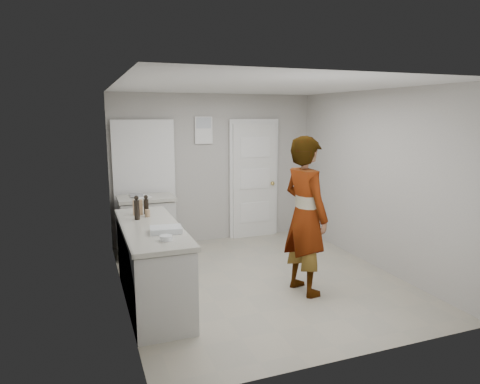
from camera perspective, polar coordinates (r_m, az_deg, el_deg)
name	(u,v)px	position (r m, az deg, el deg)	size (l,w,h in m)	color
ground	(261,279)	(5.81, 2.76, -11.55)	(4.00, 4.00, 0.00)	#A49D8A
room_shell	(206,182)	(7.26, -4.53, 1.29)	(4.00, 4.00, 4.00)	#A5A29C
main_counter	(152,267)	(5.10, -11.64, -9.79)	(0.64, 1.96, 0.93)	silver
side_counter	(147,228)	(6.78, -12.30, -4.72)	(0.84, 0.61, 0.93)	silver
person	(305,216)	(5.21, 8.70, -3.15)	(0.70, 0.46, 1.92)	silver
cake_mix_box	(138,207)	(5.47, -13.47, -2.00)	(0.12, 0.05, 0.19)	#9D764E
spice_jar	(148,213)	(5.35, -12.23, -2.78)	(0.06, 0.06, 0.09)	tan
oil_cruet_a	(146,205)	(5.50, -12.40, -1.68)	(0.06, 0.06, 0.24)	black
oil_cruet_b	(137,208)	(5.22, -13.60, -2.10)	(0.06, 0.06, 0.29)	black
baking_dish	(166,230)	(4.63, -9.85, -4.99)	(0.36, 0.28, 0.06)	silver
egg_bowl	(166,238)	(4.34, -9.83, -6.05)	(0.13, 0.13, 0.05)	silver
papers	(141,196)	(6.68, -13.02, -0.57)	(0.23, 0.29, 0.01)	white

